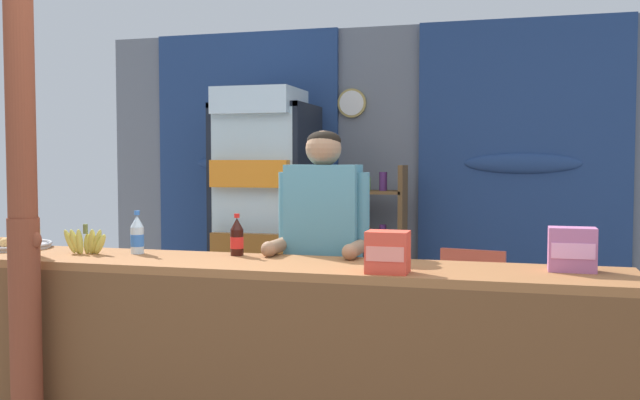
# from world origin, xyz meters

# --- Properties ---
(back_wall_curtained) EXTENTS (4.91, 0.22, 2.53)m
(back_wall_curtained) POSITION_xyz_m (-0.01, 3.12, 1.30)
(back_wall_curtained) COLOR slate
(back_wall_curtained) RESTS_ON ground
(stall_counter) EXTENTS (3.38, 0.55, 0.95)m
(stall_counter) POSITION_xyz_m (-0.09, 0.40, 0.58)
(stall_counter) COLOR #935B33
(stall_counter) RESTS_ON ground
(timber_post) EXTENTS (0.17, 0.14, 2.33)m
(timber_post) POSITION_xyz_m (-1.14, 0.13, 1.12)
(timber_post) COLOR brown
(timber_post) RESTS_ON ground
(drink_fridge) EXTENTS (0.72, 0.76, 1.97)m
(drink_fridge) POSITION_xyz_m (-0.81, 2.51, 1.09)
(drink_fridge) COLOR black
(drink_fridge) RESTS_ON ground
(bottle_shelf_rack) EXTENTS (0.48, 0.28, 1.40)m
(bottle_shelf_rack) POSITION_xyz_m (0.01, 2.74, 0.73)
(bottle_shelf_rack) COLOR brown
(bottle_shelf_rack) RESTS_ON ground
(plastic_lawn_chair) EXTENTS (0.52, 0.52, 0.86)m
(plastic_lawn_chair) POSITION_xyz_m (0.83, 2.06, 0.49)
(plastic_lawn_chair) COLOR #E5563D
(plastic_lawn_chair) RESTS_ON ground
(shopkeeper) EXTENTS (0.50, 0.42, 1.59)m
(shopkeeper) POSITION_xyz_m (0.09, 0.95, 1.00)
(shopkeeper) COLOR #28282D
(shopkeeper) RESTS_ON ground
(soda_bottle_iced_tea) EXTENTS (0.09, 0.09, 0.31)m
(soda_bottle_iced_tea) POSITION_xyz_m (-1.30, 0.38, 1.08)
(soda_bottle_iced_tea) COLOR brown
(soda_bottle_iced_tea) RESTS_ON stall_counter
(soda_bottle_water) EXTENTS (0.07, 0.07, 0.22)m
(soda_bottle_water) POSITION_xyz_m (-0.83, 0.61, 1.04)
(soda_bottle_water) COLOR silver
(soda_bottle_water) RESTS_ON stall_counter
(soda_bottle_cola) EXTENTS (0.07, 0.07, 0.21)m
(soda_bottle_cola) POSITION_xyz_m (-0.30, 0.69, 1.04)
(soda_bottle_cola) COLOR black
(soda_bottle_cola) RESTS_ON stall_counter
(snack_box_wafer) EXTENTS (0.20, 0.12, 0.19)m
(snack_box_wafer) POSITION_xyz_m (1.31, 0.60, 1.04)
(snack_box_wafer) COLOR #B76699
(snack_box_wafer) RESTS_ON stall_counter
(snack_box_crackers) EXTENTS (0.18, 0.14, 0.18)m
(snack_box_crackers) POSITION_xyz_m (0.54, 0.34, 1.04)
(snack_box_crackers) COLOR #E5422D
(snack_box_crackers) RESTS_ON stall_counter
(pastry_tray) EXTENTS (0.44, 0.44, 0.07)m
(pastry_tray) POSITION_xyz_m (-1.62, 0.64, 0.97)
(pastry_tray) COLOR #BCBCC1
(pastry_tray) RESTS_ON stall_counter
(banana_bunch) EXTENTS (0.27, 0.07, 0.16)m
(banana_bunch) POSITION_xyz_m (-1.08, 0.54, 1.01)
(banana_bunch) COLOR #CCC14C
(banana_bunch) RESTS_ON stall_counter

